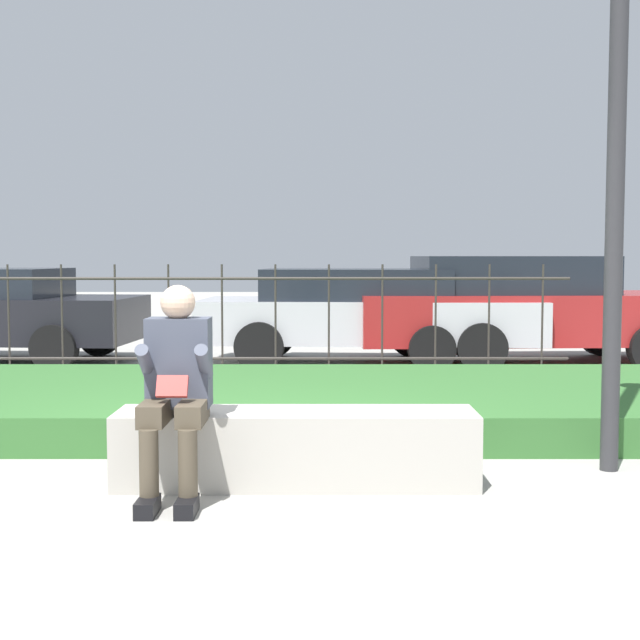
% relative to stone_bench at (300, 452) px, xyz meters
% --- Properties ---
extents(ground_plane, '(60.00, 60.00, 0.00)m').
position_rel_stone_bench_xyz_m(ground_plane, '(-0.36, 0.00, -0.21)').
color(ground_plane, '#9E9B93').
extents(stone_bench, '(2.26, 0.52, 0.47)m').
position_rel_stone_bench_xyz_m(stone_bench, '(0.00, 0.00, 0.00)').
color(stone_bench, '#ADA89E').
rests_on(stone_bench, ground_plane).
extents(person_seated_reader, '(0.42, 0.73, 1.27)m').
position_rel_stone_bench_xyz_m(person_seated_reader, '(-0.70, -0.29, 0.49)').
color(person_seated_reader, black).
rests_on(person_seated_reader, ground_plane).
extents(grass_berm, '(8.71, 3.16, 0.29)m').
position_rel_stone_bench_xyz_m(grass_berm, '(-0.36, 2.28, -0.06)').
color(grass_berm, '#33662D').
rests_on(grass_berm, ground_plane).
extents(iron_fence, '(6.71, 0.03, 1.35)m').
position_rel_stone_bench_xyz_m(iron_fence, '(-0.36, 4.59, 0.50)').
color(iron_fence, '#332D28').
rests_on(iron_fence, ground_plane).
extents(car_parked_right, '(4.56, 2.14, 1.44)m').
position_rel_stone_bench_xyz_m(car_parked_right, '(2.83, 6.37, 0.55)').
color(car_parked_right, maroon).
rests_on(car_parked_right, ground_plane).
extents(car_parked_center, '(4.56, 2.04, 1.27)m').
position_rel_stone_bench_xyz_m(car_parked_center, '(0.78, 6.29, 0.48)').
color(car_parked_center, '#B7B7BC').
rests_on(car_parked_center, ground_plane).
extents(street_lamp, '(0.28, 0.28, 4.35)m').
position_rel_stone_bench_xyz_m(street_lamp, '(2.10, 0.38, 2.43)').
color(street_lamp, '#2D2D30').
rests_on(street_lamp, ground_plane).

